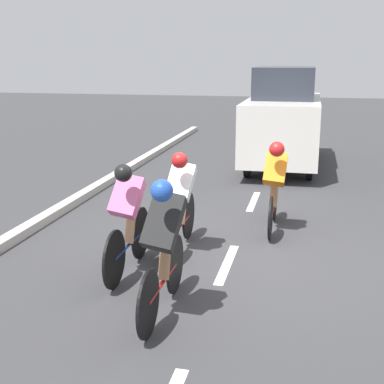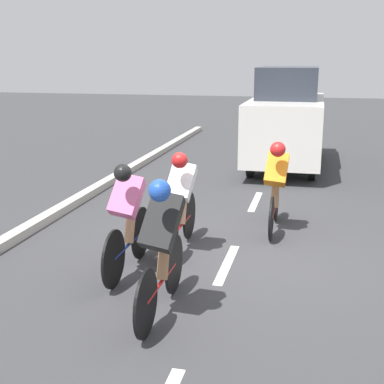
{
  "view_description": "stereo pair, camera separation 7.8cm",
  "coord_description": "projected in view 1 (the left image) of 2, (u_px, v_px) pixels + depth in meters",
  "views": [
    {
      "loc": [
        -0.98,
        6.93,
        2.64
      ],
      "look_at": [
        0.47,
        0.42,
        0.95
      ],
      "focal_mm": 50.0,
      "sensor_mm": 36.0,
      "label": 1
    },
    {
      "loc": [
        -1.05,
        6.91,
        2.64
      ],
      "look_at": [
        0.47,
        0.42,
        0.95
      ],
      "focal_mm": 50.0,
      "sensor_mm": 36.0,
      "label": 2
    }
  ],
  "objects": [
    {
      "name": "lane_stripe_mid",
      "position": [
        227.0,
        264.0,
        7.01
      ],
      "size": [
        0.12,
        1.4,
        0.01
      ],
      "primitive_type": "cube",
      "color": "white",
      "rests_on": "ground"
    },
    {
      "name": "lane_stripe_far",
      "position": [
        253.0,
        201.0,
        10.04
      ],
      "size": [
        0.12,
        1.4,
        0.01
      ],
      "primitive_type": "cube",
      "color": "white",
      "rests_on": "ground"
    },
    {
      "name": "cyclist_white",
      "position": [
        180.0,
        200.0,
        7.28
      ],
      "size": [
        0.39,
        1.73,
        1.45
      ],
      "color": "black",
      "rests_on": "ground"
    },
    {
      "name": "cyclist_orange",
      "position": [
        275.0,
        183.0,
        8.17
      ],
      "size": [
        0.36,
        1.65,
        1.44
      ],
      "color": "black",
      "rests_on": "ground"
    },
    {
      "name": "cyclist_black",
      "position": [
        163.0,
        244.0,
        5.42
      ],
      "size": [
        0.41,
        1.73,
        1.53
      ],
      "color": "black",
      "rests_on": "ground"
    },
    {
      "name": "curb",
      "position": [
        7.0,
        241.0,
        7.67
      ],
      "size": [
        0.2,
        25.42,
        0.14
      ],
      "primitive_type": "cube",
      "color": "#B7B2A8",
      "rests_on": "ground"
    },
    {
      "name": "support_car",
      "position": [
        284.0,
        118.0,
        13.04
      ],
      "size": [
        1.7,
        4.52,
        2.41
      ],
      "color": "black",
      "rests_on": "ground"
    },
    {
      "name": "ground_plane",
      "position": [
        232.0,
        253.0,
        7.41
      ],
      "size": [
        60.0,
        60.0,
        0.0
      ],
      "primitive_type": "plane",
      "color": "#38383A"
    },
    {
      "name": "cyclist_pink",
      "position": [
        127.0,
        217.0,
        6.51
      ],
      "size": [
        0.4,
        1.69,
        1.45
      ],
      "color": "black",
      "rests_on": "ground"
    }
  ]
}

